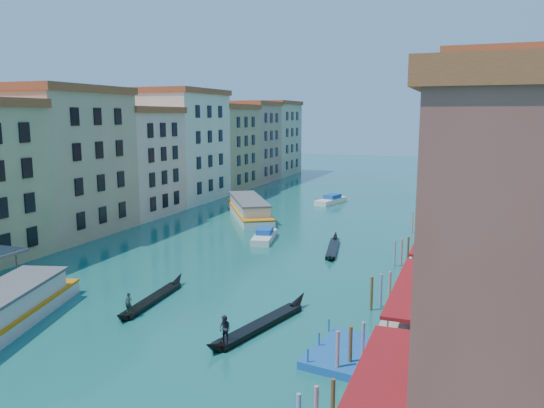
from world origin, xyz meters
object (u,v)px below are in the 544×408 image
Objects in this scene: gondola_right at (258,323)px; blue_dock at (346,353)px; gondola_fore at (152,298)px; vaporetto_far at (249,208)px.

gondola_right is 1.82× the size of blue_dock.
gondola_right is 7.68m from blue_dock.
gondola_right is at bearing 171.57° from blue_dock.
blue_dock is (7.33, -2.26, -0.23)m from gondola_right.
blue_dock is at bearing -17.49° from gondola_fore.
vaporetto_far is 40.35m from gondola_fore.
gondola_right reaches higher than gondola_fore.
vaporetto_far is at bearing 129.14° from blue_dock.
gondola_right is at bearing -97.99° from vaporetto_far.
gondola_right is (18.62, -41.91, -0.87)m from vaporetto_far.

